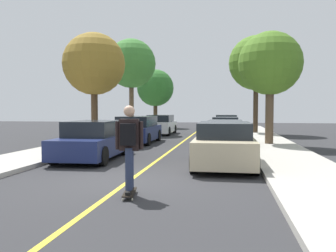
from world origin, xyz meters
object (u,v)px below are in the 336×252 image
object	(u,v)px
parked_car_right_near	(225,134)
street_tree_left_near	(131,64)
street_tree_right_near	(256,63)
parked_car_right_far	(226,127)
street_tree_left_far	(155,88)
parked_car_left_far	(160,125)
parked_car_left_nearest	(93,141)
parked_car_right_nearest	(224,145)
skateboard	(130,192)
street_tree_left_nearest	(94,64)
parked_car_right_farthest	(226,123)
skateboarder	(129,143)
parked_car_left_near	(137,130)
street_tree_right_nearest	(270,64)

from	to	relation	value
parked_car_right_near	street_tree_left_near	bearing A→B (deg)	131.06
parked_car_right_near	street_tree_right_near	bearing A→B (deg)	76.78
parked_car_right_far	street_tree_left_far	size ratio (longest dim) A/B	0.73
parked_car_left_far	street_tree_left_far	size ratio (longest dim) A/B	0.77
parked_car_left_nearest	parked_car_right_near	distance (m)	6.76
parked_car_right_nearest	street_tree_left_far	distance (m)	23.35
parked_car_left_far	street_tree_right_near	xyz separation A→B (m)	(6.87, 1.09, 4.48)
parked_car_right_nearest	street_tree_right_near	bearing A→B (deg)	81.70
parked_car_left_nearest	skateboard	xyz separation A→B (m)	(2.81, -4.97, -0.59)
street_tree_left_nearest	parked_car_right_farthest	bearing A→B (deg)	59.33
parked_car_left_nearest	street_tree_right_near	size ratio (longest dim) A/B	0.60
parked_car_left_nearest	street_tree_right_near	bearing A→B (deg)	63.80
street_tree_left_far	street_tree_left_near	bearing A→B (deg)	-90.00
parked_car_right_nearest	parked_car_right_near	world-z (taller)	parked_car_right_nearest
parked_car_left_nearest	skateboard	distance (m)	5.74
parked_car_right_far	street_tree_left_nearest	world-z (taller)	street_tree_left_nearest
parked_car_left_nearest	skateboard	world-z (taller)	parked_car_left_nearest
parked_car_right_near	parked_car_right_farthest	xyz separation A→B (m)	(-0.00, 12.26, 0.04)
parked_car_right_nearest	skateboarder	world-z (taller)	skateboarder
parked_car_left_near	parked_car_right_far	size ratio (longest dim) A/B	1.02
parked_car_right_farthest	street_tree_left_far	distance (m)	8.70
parked_car_left_far	parked_car_right_far	xyz separation A→B (m)	(4.72, -1.74, -0.05)
street_tree_left_far	street_tree_right_nearest	world-z (taller)	street_tree_left_far
parked_car_left_nearest	parked_car_left_near	xyz separation A→B (m)	(0.00, 6.30, 0.04)
parked_car_right_far	parked_car_right_farthest	world-z (taller)	parked_car_right_farthest
parked_car_right_farthest	street_tree_right_nearest	distance (m)	12.09
parked_car_right_near	parked_car_right_far	distance (m)	6.30
parked_car_left_near	street_tree_left_far	xyz separation A→B (m)	(-2.14, 15.04, 3.20)
parked_car_right_farthest	parked_car_left_near	bearing A→B (deg)	-113.63
parked_car_left_nearest	parked_car_right_farthest	xyz separation A→B (m)	(4.73, 17.10, 0.01)
parked_car_right_nearest	parked_car_left_near	bearing A→B (deg)	123.88
parked_car_right_near	parked_car_left_far	bearing A→B (deg)	120.45
parked_car_right_far	parked_car_right_farthest	xyz separation A→B (m)	(0.00, 5.96, 0.04)
parked_car_right_near	skateboarder	world-z (taller)	skateboarder
parked_car_left_near	street_tree_left_nearest	size ratio (longest dim) A/B	0.72
parked_car_left_far	skateboarder	distance (m)	18.11
street_tree_right_nearest	street_tree_right_near	bearing A→B (deg)	90.00
street_tree_left_nearest	parked_car_left_far	bearing A→B (deg)	73.76
parked_car_right_farthest	skateboard	size ratio (longest dim) A/B	5.31
street_tree_left_far	street_tree_left_nearest	bearing A→B (deg)	-90.00
parked_car_right_farthest	street_tree_left_far	bearing A→B (deg)	148.30
street_tree_right_nearest	parked_car_right_nearest	bearing A→B (deg)	-108.46
parked_car_left_nearest	street_tree_left_far	xyz separation A→B (m)	(-2.14, 21.34, 3.24)
parked_car_left_nearest	parked_car_right_near	size ratio (longest dim) A/B	0.93
street_tree_left_near	skateboard	world-z (taller)	street_tree_left_near
parked_car_left_nearest	parked_car_right_far	size ratio (longest dim) A/B	1.03
street_tree_right_near	parked_car_right_farthest	bearing A→B (deg)	124.37
parked_car_right_near	street_tree_left_far	bearing A→B (deg)	112.60
street_tree_left_near	skateboard	distance (m)	19.06
street_tree_left_far	skateboarder	world-z (taller)	street_tree_left_far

